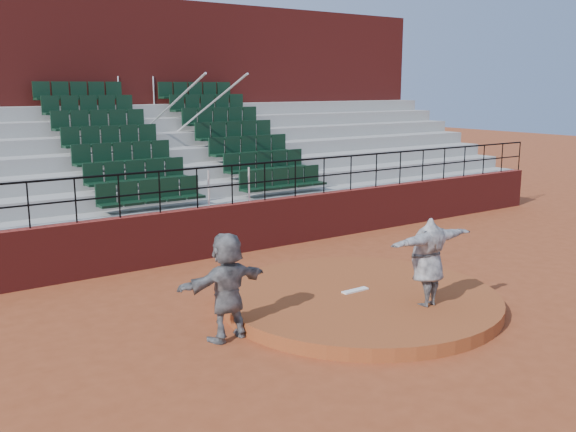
# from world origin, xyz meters

# --- Properties ---
(ground) EXTENTS (90.00, 90.00, 0.00)m
(ground) POSITION_xyz_m (0.00, 0.00, 0.00)
(ground) COLOR brown
(ground) RESTS_ON ground
(pitchers_mound) EXTENTS (5.50, 5.50, 0.25)m
(pitchers_mound) POSITION_xyz_m (0.00, 0.00, 0.12)
(pitchers_mound) COLOR brown
(pitchers_mound) RESTS_ON ground
(pitching_rubber) EXTENTS (0.60, 0.15, 0.03)m
(pitching_rubber) POSITION_xyz_m (0.00, 0.15, 0.27)
(pitching_rubber) COLOR white
(pitching_rubber) RESTS_ON pitchers_mound
(boundary_wall) EXTENTS (24.00, 0.30, 1.30)m
(boundary_wall) POSITION_xyz_m (0.00, 5.00, 0.65)
(boundary_wall) COLOR maroon
(boundary_wall) RESTS_ON ground
(wall_railing) EXTENTS (24.04, 0.05, 1.03)m
(wall_railing) POSITION_xyz_m (0.00, 5.00, 2.03)
(wall_railing) COLOR black
(wall_railing) RESTS_ON boundary_wall
(seating_deck) EXTENTS (24.00, 5.97, 4.63)m
(seating_deck) POSITION_xyz_m (0.00, 8.65, 1.43)
(seating_deck) COLOR #9A9A95
(seating_deck) RESTS_ON ground
(press_box_facade) EXTENTS (24.00, 3.00, 7.10)m
(press_box_facade) POSITION_xyz_m (0.00, 12.60, 3.55)
(press_box_facade) COLOR maroon
(press_box_facade) RESTS_ON ground
(pitcher) EXTENTS (2.07, 0.59, 1.68)m
(pitcher) POSITION_xyz_m (0.55, -1.24, 1.09)
(pitcher) COLOR black
(pitcher) RESTS_ON pitchers_mound
(fielder) EXTENTS (1.80, 0.72, 1.89)m
(fielder) POSITION_xyz_m (-3.02, 0.01, 0.94)
(fielder) COLOR black
(fielder) RESTS_ON ground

